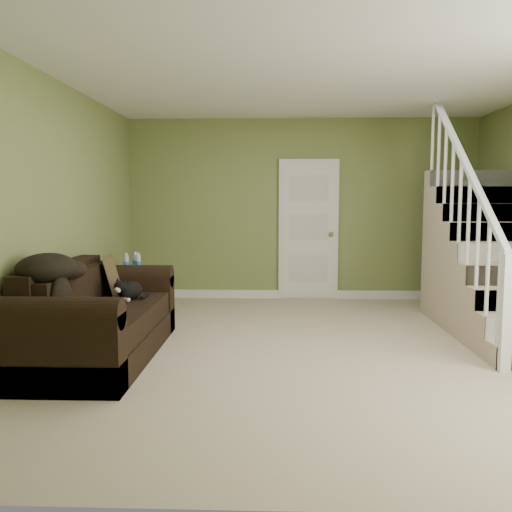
# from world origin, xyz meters

# --- Properties ---
(floor) EXTENTS (5.00, 5.50, 0.01)m
(floor) POSITION_xyz_m (0.00, 0.00, 0.00)
(floor) COLOR tan
(floor) RESTS_ON ground
(ceiling) EXTENTS (5.00, 5.50, 0.01)m
(ceiling) POSITION_xyz_m (0.00, 0.00, 2.60)
(ceiling) COLOR white
(ceiling) RESTS_ON wall_back
(wall_back) EXTENTS (5.00, 0.04, 2.60)m
(wall_back) POSITION_xyz_m (0.00, 2.75, 1.30)
(wall_back) COLOR olive
(wall_back) RESTS_ON floor
(wall_front) EXTENTS (5.00, 0.04, 2.60)m
(wall_front) POSITION_xyz_m (0.00, -2.75, 1.30)
(wall_front) COLOR olive
(wall_front) RESTS_ON floor
(wall_left) EXTENTS (0.04, 5.50, 2.60)m
(wall_left) POSITION_xyz_m (-2.50, 0.00, 1.30)
(wall_left) COLOR olive
(wall_left) RESTS_ON floor
(baseboard_back) EXTENTS (5.00, 0.04, 0.12)m
(baseboard_back) POSITION_xyz_m (0.00, 2.72, 0.06)
(baseboard_back) COLOR white
(baseboard_back) RESTS_ON floor
(baseboard_left) EXTENTS (0.04, 5.50, 0.12)m
(baseboard_left) POSITION_xyz_m (-2.47, 0.00, 0.06)
(baseboard_left) COLOR white
(baseboard_left) RESTS_ON floor
(door) EXTENTS (0.86, 0.12, 2.02)m
(door) POSITION_xyz_m (0.10, 2.71, 1.01)
(door) COLOR white
(door) RESTS_ON floor
(staircase) EXTENTS (1.00, 2.51, 2.82)m
(staircase) POSITION_xyz_m (1.99, 0.97, 0.64)
(staircase) COLOR tan
(staircase) RESTS_ON floor
(sofa) EXTENTS (0.94, 2.18, 0.86)m
(sofa) POSITION_xyz_m (-2.02, -0.32, 0.33)
(sofa) COLOR black
(sofa) RESTS_ON floor
(side_table) EXTENTS (0.59, 0.59, 0.79)m
(side_table) POSITION_xyz_m (-2.15, 1.51, 0.29)
(side_table) COLOR black
(side_table) RESTS_ON floor
(cat) EXTENTS (0.27, 0.51, 0.24)m
(cat) POSITION_xyz_m (-1.80, 0.04, 0.56)
(cat) COLOR black
(cat) RESTS_ON sofa
(banana) EXTENTS (0.11, 0.17, 0.05)m
(banana) POSITION_xyz_m (-1.72, -0.64, 0.49)
(banana) COLOR yellow
(banana) RESTS_ON sofa
(throw_pillow) EXTENTS (0.34, 0.48, 0.45)m
(throw_pillow) POSITION_xyz_m (-2.05, 0.32, 0.65)
(throw_pillow) COLOR #47331C
(throw_pillow) RESTS_ON sofa
(throw_blanket) EXTENTS (0.54, 0.66, 0.25)m
(throw_blanket) POSITION_xyz_m (-2.24, -0.83, 0.89)
(throw_blanket) COLOR black
(throw_blanket) RESTS_ON sofa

